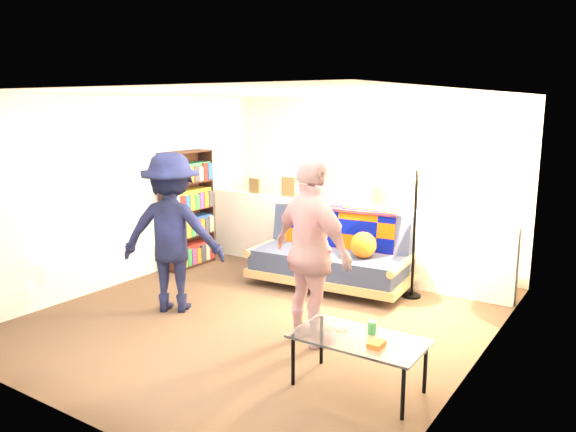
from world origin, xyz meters
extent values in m
plane|color=brown|center=(0.00, 0.00, 0.00)|extent=(5.00, 5.00, 0.00)
cube|color=silver|center=(0.00, 2.50, 1.20)|extent=(4.50, 0.10, 2.40)
cube|color=silver|center=(-2.25, 0.00, 1.20)|extent=(0.10, 5.00, 2.40)
cube|color=silver|center=(2.25, 0.00, 1.20)|extent=(0.10, 5.00, 2.40)
cube|color=white|center=(0.00, 0.00, 2.40)|extent=(4.50, 5.00, 0.10)
cube|color=silver|center=(0.00, 1.80, 0.50)|extent=(4.45, 0.15, 1.00)
cube|color=brown|center=(-1.50, 1.78, 1.11)|extent=(0.18, 0.02, 0.22)
cube|color=brown|center=(-0.90, 1.78, 1.14)|extent=(0.22, 0.02, 0.28)
cube|color=silver|center=(-0.20, 1.78, 1.23)|extent=(0.45, 0.02, 0.45)
cube|color=brown|center=(0.50, 1.78, 1.13)|extent=(0.20, 0.02, 0.26)
cube|color=brown|center=(1.30, 1.78, 1.10)|extent=(0.16, 0.02, 0.20)
cube|color=tan|center=(0.09, 1.21, 0.16)|extent=(2.07, 1.06, 0.11)
cube|color=#2E3853|center=(0.10, 1.15, 0.34)|extent=(1.96, 0.89, 0.25)
cube|color=#2E3853|center=(0.06, 1.55, 0.66)|extent=(1.92, 0.40, 0.60)
cylinder|color=tan|center=(-0.86, 1.13, 0.42)|extent=(0.17, 0.90, 0.10)
cylinder|color=tan|center=(1.04, 1.28, 0.42)|extent=(0.17, 0.90, 0.10)
cube|color=#050E70|center=(0.07, 1.46, 0.66)|extent=(1.54, 0.23, 0.55)
cube|color=#050E70|center=(0.06, 1.60, 0.95)|extent=(1.55, 0.39, 0.03)
sphere|color=orange|center=(0.57, 1.19, 0.62)|extent=(0.32, 0.32, 0.32)
cube|color=black|center=(-2.21, 0.96, 0.82)|extent=(0.02, 0.82, 1.65)
cube|color=black|center=(-2.08, 0.56, 0.82)|extent=(0.27, 0.02, 1.65)
cube|color=black|center=(-2.08, 1.36, 0.82)|extent=(0.27, 0.02, 1.65)
cube|color=black|center=(-2.08, 0.96, 1.64)|extent=(0.27, 0.82, 0.02)
cube|color=black|center=(-2.08, 0.96, 0.02)|extent=(0.27, 0.82, 0.04)
cube|color=black|center=(-2.08, 0.96, 0.44)|extent=(0.27, 0.79, 0.02)
cube|color=black|center=(-2.08, 0.96, 0.82)|extent=(0.27, 0.79, 0.02)
cube|color=black|center=(-2.08, 0.96, 1.21)|extent=(0.27, 0.79, 0.02)
cube|color=#B12B23|center=(-2.06, 0.96, 0.18)|extent=(0.20, 0.77, 0.27)
cube|color=#234B99|center=(-2.06, 0.96, 0.59)|extent=(0.20, 0.77, 0.26)
cube|color=gold|center=(-2.06, 0.96, 0.97)|extent=(0.20, 0.77, 0.27)
cube|color=#328956|center=(-2.06, 0.96, 1.36)|extent=(0.20, 0.77, 0.26)
cylinder|color=black|center=(1.09, -1.18, 0.21)|extent=(0.03, 0.03, 0.43)
cylinder|color=black|center=(2.05, -1.18, 0.21)|extent=(0.03, 0.03, 0.43)
cylinder|color=black|center=(1.09, -0.71, 0.21)|extent=(0.03, 0.03, 0.43)
cylinder|color=black|center=(2.05, -0.71, 0.21)|extent=(0.03, 0.03, 0.43)
cube|color=silver|center=(1.57, -0.95, 0.44)|extent=(1.07, 0.59, 0.02)
cube|color=silver|center=(1.35, -0.89, 0.46)|extent=(0.13, 0.05, 0.03)
cube|color=orange|center=(1.76, -1.03, 0.47)|extent=(0.11, 0.15, 0.04)
cylinder|color=#42A056|center=(1.62, -0.82, 0.50)|extent=(0.07, 0.07, 0.11)
cylinder|color=black|center=(1.11, 1.43, 0.01)|extent=(0.28, 0.28, 0.03)
cylinder|color=black|center=(1.11, 1.43, 0.77)|extent=(0.04, 0.04, 1.55)
sphere|color=#FFC672|center=(1.00, 1.44, 1.41)|extent=(0.13, 0.13, 0.13)
sphere|color=#FFC672|center=(1.24, 1.45, 1.48)|extent=(0.13, 0.13, 0.13)
sphere|color=#FFC672|center=(1.09, 1.54, 1.55)|extent=(0.13, 0.13, 0.13)
imported|color=black|center=(-1.00, -0.43, 0.89)|extent=(1.33, 1.13, 1.78)
imported|color=pink|center=(0.78, -0.38, 0.91)|extent=(1.16, 0.80, 1.83)
camera|label=1|loc=(3.42, -4.80, 2.29)|focal=35.00mm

